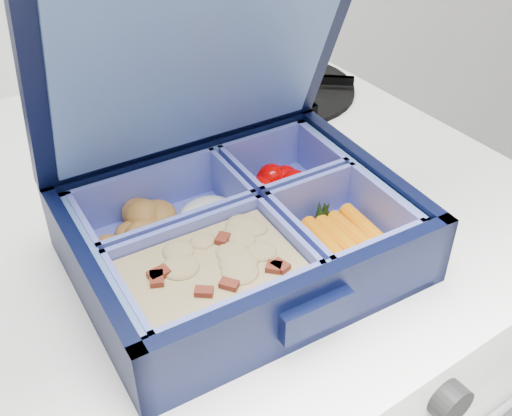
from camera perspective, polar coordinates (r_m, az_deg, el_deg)
bento_box at (r=0.51m, az=-1.33°, el=-2.26°), size 0.27×0.22×0.06m
burner_grate at (r=0.77m, az=2.14°, el=11.18°), size 0.22×0.22×0.03m
fork at (r=0.66m, az=-0.02°, el=5.44°), size 0.12×0.17×0.01m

